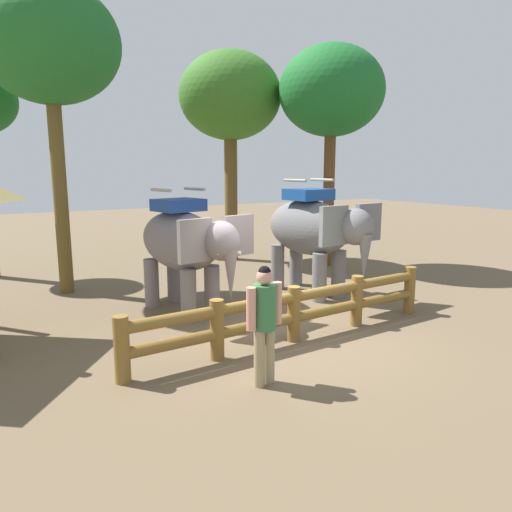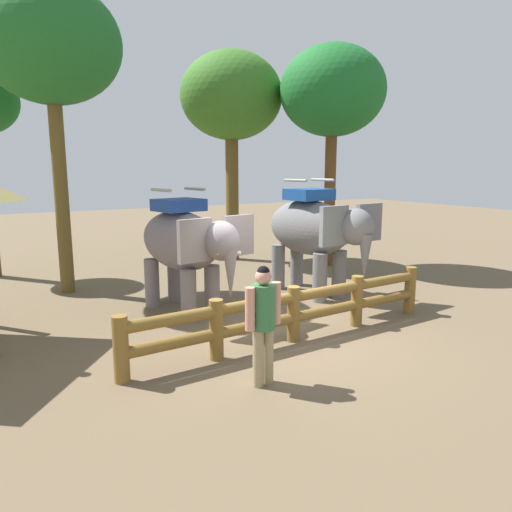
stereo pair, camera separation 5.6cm
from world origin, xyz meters
TOP-DOWN VIEW (x-y plane):
  - ground_plane at (0.00, 0.00)m, footprint 60.00×60.00m
  - log_fence at (0.00, -0.28)m, footprint 6.74×0.60m
  - elephant_near_left at (-1.07, 2.39)m, footprint 2.02×3.31m
  - elephant_center at (2.33, 2.26)m, footprint 1.95×3.46m
  - tourist_woman_in_black at (-1.42, -1.59)m, footprint 0.64×0.41m
  - tree_far_left at (-3.11, 5.64)m, footprint 3.37×3.37m
  - tree_back_center at (2.72, 7.59)m, footprint 3.43×3.43m
  - tree_far_right at (4.99, 5.05)m, footprint 3.31×3.31m

SIDE VIEW (x-z plane):
  - ground_plane at x=0.00m, z-range 0.00..0.00m
  - log_fence at x=0.00m, z-range 0.08..1.13m
  - tourist_woman_in_black at x=-1.42m, z-range 0.14..1.97m
  - elephant_near_left at x=-1.07m, z-range 0.17..2.95m
  - elephant_center at x=2.33m, z-range 0.18..3.12m
  - tree_back_center at x=2.72m, z-range 1.97..9.01m
  - tree_far_right at x=4.99m, z-range 2.02..9.00m
  - tree_far_left at x=-3.11m, z-range 2.29..9.87m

